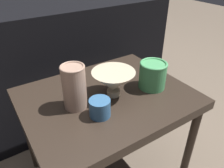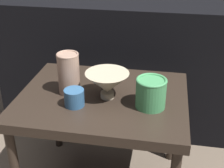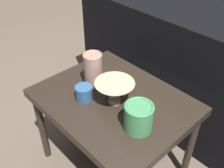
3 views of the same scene
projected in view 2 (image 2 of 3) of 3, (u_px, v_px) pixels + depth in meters
name	position (u px, v px, depth m)	size (l,w,h in m)	color
table	(103.00, 106.00, 1.28)	(0.68, 0.54, 0.48)	#2D231C
couch_backdrop	(124.00, 61.00, 1.85)	(1.37, 0.50, 0.73)	black
bowl	(107.00, 83.00, 1.21)	(0.17, 0.17, 0.11)	#C1B293
vase_textured_left	(68.00, 73.00, 1.24)	(0.09, 0.09, 0.17)	tan
vase_colorful_right	(151.00, 92.00, 1.16)	(0.12, 0.12, 0.12)	#47995B
cup	(74.00, 98.00, 1.17)	(0.08, 0.08, 0.07)	#33608E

